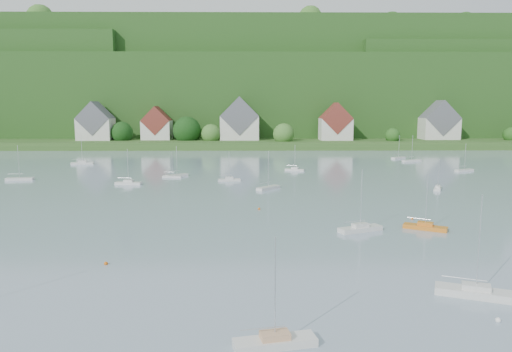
# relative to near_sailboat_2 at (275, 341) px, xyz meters

# --- Properties ---
(far_shore_strip) EXTENTS (600.00, 60.00, 3.00)m
(far_shore_strip) POSITION_rel_near_sailboat_2_xyz_m (-11.12, 183.70, 1.06)
(far_shore_strip) COLOR #2E531F
(far_shore_strip) RESTS_ON ground
(forested_ridge) EXTENTS (620.00, 181.22, 69.89)m
(forested_ridge) POSITION_rel_near_sailboat_2_xyz_m (-10.73, 252.26, 22.45)
(forested_ridge) COLOR #193C13
(forested_ridge) RESTS_ON ground
(village_building_0) EXTENTS (14.00, 10.40, 16.00)m
(village_building_0) POSITION_rel_near_sailboat_2_xyz_m (-66.12, 170.70, 9.07)
(village_building_0) COLOR beige
(village_building_0) RESTS_ON far_shore_strip
(village_building_1) EXTENTS (12.00, 9.36, 14.00)m
(village_building_1) POSITION_rel_near_sailboat_2_xyz_m (-41.12, 172.70, 8.31)
(village_building_1) COLOR beige
(village_building_1) RESTS_ON far_shore_strip
(village_building_2) EXTENTS (16.00, 11.44, 18.00)m
(village_building_2) POSITION_rel_near_sailboat_2_xyz_m (-6.12, 171.70, 9.83)
(village_building_2) COLOR beige
(village_building_2) RESTS_ON far_shore_strip
(village_building_3) EXTENTS (13.00, 10.40, 15.50)m
(village_building_3) POSITION_rel_near_sailboat_2_xyz_m (33.88, 169.70, 8.99)
(village_building_3) COLOR beige
(village_building_3) RESTS_ON far_shore_strip
(village_building_4) EXTENTS (15.00, 10.40, 16.50)m
(village_building_4) POSITION_rel_near_sailboat_2_xyz_m (78.88, 173.70, 9.15)
(village_building_4) COLOR beige
(village_building_4) RESTS_ON far_shore_strip
(near_sailboat_2) EXTENTS (6.32, 2.96, 8.23)m
(near_sailboat_2) POSITION_rel_near_sailboat_2_xyz_m (0.00, 0.00, 0.00)
(near_sailboat_2) COLOR silver
(near_sailboat_2) RESTS_ON ground
(near_sailboat_3) EXTENTS (6.61, 4.19, 8.67)m
(near_sailboat_3) POSITION_rel_near_sailboat_2_xyz_m (13.58, 32.51, 0.01)
(near_sailboat_3) COLOR silver
(near_sailboat_3) RESTS_ON ground
(near_sailboat_4) EXTENTS (7.29, 4.50, 9.54)m
(near_sailboat_4) POSITION_rel_near_sailboat_2_xyz_m (18.93, 9.07, 0.04)
(near_sailboat_4) COLOR silver
(near_sailboat_4) RESTS_ON ground
(near_sailboat_5) EXTENTS (5.99, 4.35, 8.01)m
(near_sailboat_5) POSITION_rel_near_sailboat_2_xyz_m (22.99, 33.36, -0.01)
(near_sailboat_5) COLOR orange
(near_sailboat_5) RESTS_ON ground
(mooring_buoy_0) EXTENTS (0.44, 0.44, 0.44)m
(mooring_buoy_0) POSITION_rel_near_sailboat_2_xyz_m (-17.74, 18.60, -0.44)
(mooring_buoy_0) COLOR #D95F0D
(mooring_buoy_0) RESTS_ON ground
(mooring_buoy_1) EXTENTS (0.46, 0.46, 0.46)m
(mooring_buoy_1) POSITION_rel_near_sailboat_2_xyz_m (18.37, 3.86, -0.44)
(mooring_buoy_1) COLOR white
(mooring_buoy_1) RESTS_ON ground
(mooring_buoy_2) EXTENTS (0.46, 0.46, 0.46)m
(mooring_buoy_2) POSITION_rel_near_sailboat_2_xyz_m (23.19, 39.60, -0.44)
(mooring_buoy_2) COLOR #D95F0D
(mooring_buoy_2) RESTS_ON ground
(mooring_buoy_3) EXTENTS (0.44, 0.44, 0.44)m
(mooring_buoy_3) POSITION_rel_near_sailboat_2_xyz_m (-0.29, 46.88, -0.44)
(mooring_buoy_3) COLOR #D95F0D
(mooring_buoy_3) RESTS_ON ground
(far_sailboat_cluster) EXTENTS (199.60, 69.15, 8.71)m
(far_sailboat_cluster) POSITION_rel_near_sailboat_2_xyz_m (-6.03, 99.05, -0.07)
(far_sailboat_cluster) COLOR silver
(far_sailboat_cluster) RESTS_ON ground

